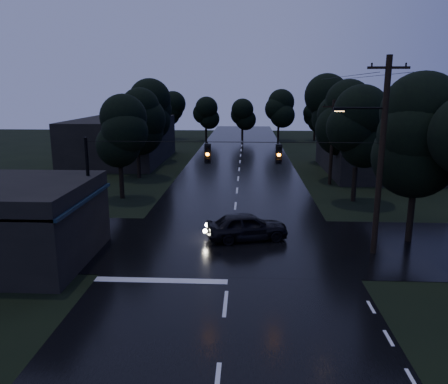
{
  "coord_description": "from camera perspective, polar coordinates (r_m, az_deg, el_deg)",
  "views": [
    {
      "loc": [
        0.78,
        -10.98,
        8.42
      ],
      "look_at": [
        -0.51,
        13.58,
        2.59
      ],
      "focal_mm": 35.0,
      "sensor_mm": 36.0,
      "label": 1
    }
  ],
  "objects": [
    {
      "name": "utility_pole_far",
      "position": [
        39.96,
        13.91,
        6.43
      ],
      "size": [
        2.0,
        0.3,
        7.5
      ],
      "color": "black",
      "rests_on": "ground"
    },
    {
      "name": "car",
      "position": [
        24.95,
        3.02,
        -4.49
      ],
      "size": [
        4.94,
        2.93,
        1.58
      ],
      "primitive_type": "imported",
      "rotation": [
        0.0,
        0.0,
        1.82
      ],
      "color": "black",
      "rests_on": "ground"
    },
    {
      "name": "span_signals",
      "position": [
        22.2,
        2.4,
        5.1
      ],
      "size": [
        15.0,
        0.37,
        1.12
      ],
      "color": "black",
      "rests_on": "ground"
    },
    {
      "name": "building_far_right",
      "position": [
        47.29,
        19.28,
        5.04
      ],
      "size": [
        10.0,
        14.0,
        4.4
      ],
      "primitive_type": "cube",
      "color": "black",
      "rests_on": "ground"
    },
    {
      "name": "cross_street",
      "position": [
        24.49,
        1.0,
        -6.78
      ],
      "size": [
        60.0,
        9.0,
        0.02
      ],
      "primitive_type": "cube",
      "color": "black",
      "rests_on": "ground"
    },
    {
      "name": "anchor_pole_left",
      "position": [
        24.1,
        -17.18,
        -0.26
      ],
      "size": [
        0.18,
        0.18,
        6.0
      ],
      "primitive_type": "cylinder",
      "color": "black",
      "rests_on": "ground"
    },
    {
      "name": "tree_right_c",
      "position": [
        51.88,
        13.7,
        10.71
      ],
      "size": [
        4.76,
        4.76,
        10.03
      ],
      "color": "black",
      "rests_on": "ground"
    },
    {
      "name": "utility_pole_main",
      "position": [
        23.17,
        19.66,
        4.72
      ],
      "size": [
        3.5,
        0.3,
        10.0
      ],
      "color": "black",
      "rests_on": "ground"
    },
    {
      "name": "main_road",
      "position": [
        41.84,
        1.87,
        1.72
      ],
      "size": [
        12.0,
        120.0,
        0.02
      ],
      "primitive_type": "cube",
      "color": "black",
      "rests_on": "ground"
    },
    {
      "name": "tree_left_c",
      "position": [
        52.2,
        -9.3,
        10.51
      ],
      "size": [
        4.48,
        4.48,
        9.44
      ],
      "color": "black",
      "rests_on": "ground"
    },
    {
      "name": "tree_left_b",
      "position": [
        42.37,
        -11.34,
        9.29
      ],
      "size": [
        4.2,
        4.2,
        8.85
      ],
      "color": "black",
      "rests_on": "ground"
    },
    {
      "name": "tree_right_b",
      "position": [
        41.99,
        15.34,
        9.56
      ],
      "size": [
        4.48,
        4.48,
        9.44
      ],
      "color": "black",
      "rests_on": "ground"
    },
    {
      "name": "tree_right_a",
      "position": [
        34.1,
        17.11,
        8.05
      ],
      "size": [
        4.2,
        4.2,
        8.85
      ],
      "color": "black",
      "rests_on": "ground"
    },
    {
      "name": "tree_left_a",
      "position": [
        34.54,
        -13.59,
        7.69
      ],
      "size": [
        3.92,
        3.92,
        8.26
      ],
      "color": "black",
      "rests_on": "ground"
    },
    {
      "name": "building_far_left",
      "position": [
        53.41,
        -13.18,
        6.63
      ],
      "size": [
        10.0,
        16.0,
        5.0
      ],
      "primitive_type": "cube",
      "color": "black",
      "rests_on": "ground"
    },
    {
      "name": "tree_corner_near",
      "position": [
        25.8,
        24.1,
        6.79
      ],
      "size": [
        4.48,
        4.48,
        9.44
      ],
      "color": "black",
      "rests_on": "ground"
    }
  ]
}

